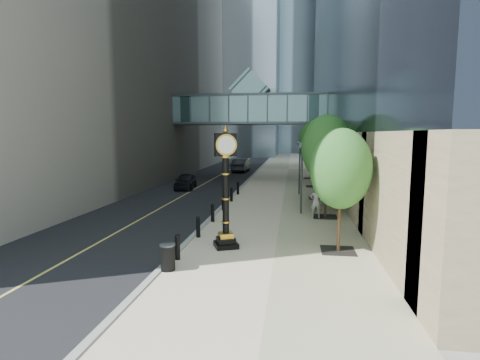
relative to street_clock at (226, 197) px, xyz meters
name	(u,v)px	position (x,y,z in m)	size (l,w,h in m)	color
ground	(243,274)	(1.13, -2.84, -2.27)	(320.00, 320.00, 0.00)	gray
road	(232,169)	(-5.87, 37.16, -2.26)	(8.00, 180.00, 0.02)	black
sidewalk	(288,169)	(2.13, 37.16, -2.24)	(8.00, 180.00, 0.06)	beige
curb	(260,169)	(-1.87, 37.16, -2.23)	(0.25, 180.00, 0.07)	gray
distant_tower_c	(272,53)	(-4.87, 117.16, 30.23)	(22.00, 22.00, 65.00)	#90A3B5
skywalk	(250,108)	(-1.87, 25.16, 5.45)	(17.00, 4.20, 5.80)	slate
entrance_canopy	(320,144)	(4.61, 11.16, 1.93)	(3.00, 8.00, 4.38)	#383F44
bollard_row	(218,208)	(-1.57, 6.16, -1.76)	(0.20, 16.20, 0.90)	black
street_trees	(319,148)	(4.73, 13.74, 1.60)	(2.98, 28.57, 6.13)	black
street_clock	(226,197)	(0.00, 0.00, 0.00)	(1.25, 1.25, 5.09)	black
trash_bin	(168,258)	(-1.57, -2.99, -1.76)	(0.52, 0.52, 0.90)	black
pedestrian	(316,202)	(4.16, 6.24, -1.26)	(0.69, 0.45, 1.90)	#A39D95
car_near	(186,181)	(-6.75, 16.93, -1.56)	(1.62, 4.04, 1.38)	black
car_far	(241,165)	(-3.91, 32.80, -1.41)	(1.76, 5.06, 1.67)	black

